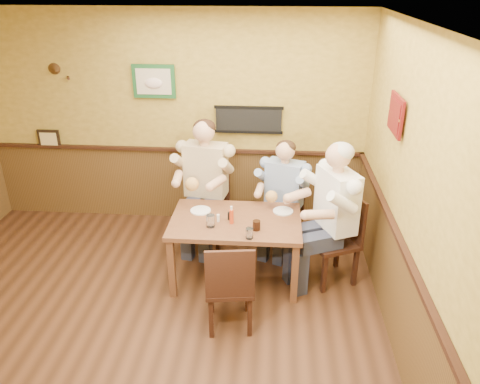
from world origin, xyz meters
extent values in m
plane|color=#341D0F|center=(0.00, 0.00, 0.00)|extent=(5.00, 5.00, 0.00)
cube|color=silver|center=(0.00, 0.00, 2.80)|extent=(5.00, 5.00, 0.02)
cube|color=gold|center=(0.00, 2.50, 1.40)|extent=(5.00, 0.02, 2.80)
cube|color=gold|center=(2.50, 0.00, 1.40)|extent=(0.02, 5.00, 2.80)
cube|color=brown|center=(0.00, 2.48, 0.50)|extent=(5.00, 0.02, 1.00)
cube|color=brown|center=(2.48, 0.00, 0.50)|extent=(0.02, 5.00, 1.00)
cube|color=black|center=(0.99, 2.46, 1.45)|extent=(0.88, 0.03, 0.34)
cube|color=#1C5427|center=(-0.20, 2.46, 1.92)|extent=(0.54, 0.03, 0.42)
cube|color=black|center=(-1.70, 2.46, 1.12)|extent=(0.30, 0.03, 0.26)
cube|color=maroon|center=(2.46, 1.05, 1.95)|extent=(0.03, 0.48, 0.36)
cube|color=brown|center=(0.94, 1.09, 0.72)|extent=(1.40, 0.90, 0.05)
cube|color=brown|center=(0.30, 0.70, 0.35)|extent=(0.07, 0.07, 0.70)
cube|color=brown|center=(1.58, 0.70, 0.35)|extent=(0.07, 0.07, 0.70)
cube|color=brown|center=(0.30, 1.48, 0.35)|extent=(0.07, 0.07, 0.70)
cube|color=brown|center=(1.58, 1.48, 0.35)|extent=(0.07, 0.07, 0.70)
cylinder|color=white|center=(0.70, 0.91, 0.82)|extent=(0.10, 0.10, 0.13)
cylinder|color=silver|center=(1.11, 0.70, 0.81)|extent=(0.10, 0.10, 0.11)
cylinder|color=black|center=(1.18, 0.88, 0.80)|extent=(0.10, 0.10, 0.10)
cylinder|color=red|center=(0.91, 1.00, 0.84)|extent=(0.05, 0.05, 0.18)
cylinder|color=silver|center=(0.76, 1.02, 0.79)|extent=(0.03, 0.03, 0.08)
cylinder|color=black|center=(0.88, 1.07, 0.79)|extent=(0.04, 0.04, 0.09)
cylinder|color=white|center=(0.54, 1.25, 0.76)|extent=(0.29, 0.29, 0.02)
cylinder|color=silver|center=(1.45, 1.30, 0.76)|extent=(0.28, 0.28, 0.01)
camera|label=1|loc=(1.33, -3.32, 3.16)|focal=35.00mm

